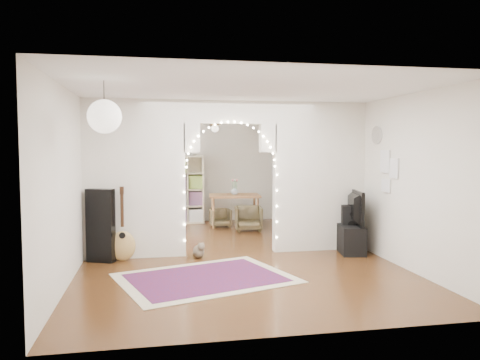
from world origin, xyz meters
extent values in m
plane|color=black|center=(0.00, 0.00, 0.00)|extent=(7.50, 7.50, 0.00)
cube|color=white|center=(0.00, 0.00, 2.70)|extent=(5.00, 7.50, 0.02)
cube|color=silver|center=(0.00, 3.75, 1.35)|extent=(5.00, 0.02, 2.70)
cube|color=silver|center=(0.00, -3.75, 1.35)|extent=(5.00, 0.02, 2.70)
cube|color=silver|center=(-2.50, 0.00, 1.35)|extent=(0.02, 7.50, 2.70)
cube|color=silver|center=(2.50, 0.00, 1.35)|extent=(0.02, 7.50, 2.70)
cube|color=silver|center=(-1.65, 0.00, 1.35)|extent=(1.70, 0.20, 2.70)
cube|color=silver|center=(1.65, 0.00, 1.35)|extent=(1.70, 0.20, 2.70)
cube|color=silver|center=(0.00, 0.00, 2.50)|extent=(1.60, 0.20, 0.40)
cube|color=white|center=(-2.47, 1.80, 1.50)|extent=(0.04, 1.20, 1.40)
cylinder|color=white|center=(2.48, -0.60, 2.10)|extent=(0.03, 0.31, 0.31)
sphere|color=white|center=(-1.90, -2.40, 2.25)|extent=(0.40, 0.40, 0.40)
cube|color=maroon|center=(-0.62, -1.54, 0.01)|extent=(2.79, 2.41, 0.02)
cube|color=black|center=(-2.20, -0.25, 0.61)|extent=(0.49, 0.33, 1.21)
ellipsoid|color=#AD8A45|center=(-1.85, -0.25, 0.44)|extent=(0.45, 0.25, 0.51)
cube|color=black|center=(-1.85, -0.25, 0.86)|extent=(0.05, 0.04, 0.58)
cube|color=black|center=(-1.85, -0.25, 1.18)|extent=(0.07, 0.05, 0.13)
ellipsoid|color=brown|center=(-0.59, -0.25, 0.11)|extent=(0.27, 0.34, 0.22)
sphere|color=brown|center=(-0.56, -0.37, 0.22)|extent=(0.15, 0.15, 0.13)
cone|color=brown|center=(-0.59, -0.37, 0.28)|extent=(0.04, 0.04, 0.05)
cone|color=brown|center=(-0.53, -0.37, 0.28)|extent=(0.04, 0.04, 0.05)
cylinder|color=brown|center=(-0.63, -0.09, 0.04)|extent=(0.08, 0.20, 0.07)
cube|color=black|center=(2.18, -0.25, 0.42)|extent=(0.39, 0.36, 0.84)
cylinder|color=black|center=(2.13, -0.39, 0.23)|extent=(0.24, 0.09, 0.24)
cylinder|color=black|center=(2.13, -0.39, 0.51)|extent=(0.13, 0.06, 0.13)
cylinder|color=black|center=(2.13, -0.39, 0.70)|extent=(0.08, 0.04, 0.07)
cube|color=black|center=(2.15, -0.25, 0.25)|extent=(0.58, 1.06, 0.50)
imported|color=black|center=(2.15, -0.25, 0.81)|extent=(0.34, 1.08, 0.62)
cube|color=#C0AE8B|center=(-0.91, 3.50, 0.84)|extent=(1.65, 0.45, 1.68)
cube|color=brown|center=(0.58, 2.85, 0.73)|extent=(1.27, 0.91, 0.05)
cylinder|color=brown|center=(0.03, 2.58, 0.35)|extent=(0.05, 0.05, 0.70)
cylinder|color=brown|center=(1.07, 2.49, 0.35)|extent=(0.05, 0.05, 0.70)
cylinder|color=brown|center=(0.09, 3.22, 0.35)|extent=(0.05, 0.05, 0.70)
cylinder|color=brown|center=(1.13, 3.12, 0.35)|extent=(0.05, 0.05, 0.70)
imported|color=silver|center=(0.58, 2.85, 0.85)|extent=(0.20, 0.20, 0.19)
imported|color=#473C23|center=(0.23, 2.77, 0.22)|extent=(0.49, 0.51, 0.43)
imported|color=#473C23|center=(0.78, 2.14, 0.28)|extent=(0.67, 0.69, 0.56)
camera|label=1|loc=(-1.35, -8.14, 1.89)|focal=35.00mm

